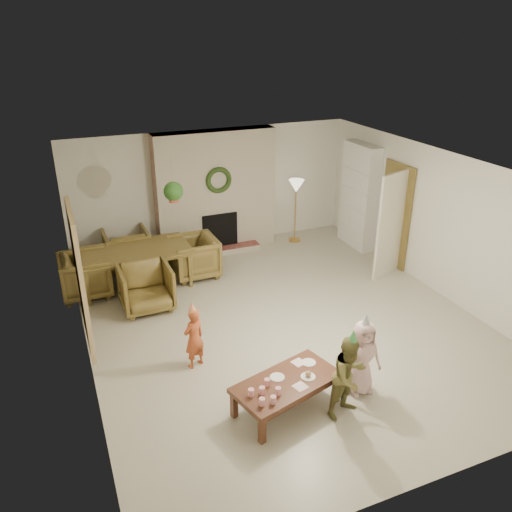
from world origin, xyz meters
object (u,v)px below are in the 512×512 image
dining_table (136,269)px  child_plaid (349,377)px  child_red (194,338)px  dining_chair_right (194,257)px  child_pink (362,357)px  dining_chair_near (146,288)px  coffee_table_top (287,383)px  dining_chair_far (127,249)px  dining_chair_left (85,275)px

dining_table → child_plaid: bearing=-68.8°
child_red → dining_chair_right: bearing=-129.6°
dining_chair_right → child_red: 2.87m
child_red → dining_table: bearing=-107.3°
child_plaid → child_pink: child_plaid is taller
child_plaid → dining_chair_right: bearing=83.1°
dining_chair_near → coffee_table_top: bearing=-71.5°
dining_chair_far → dining_chair_right: bearing=141.3°
dining_chair_near → dining_chair_right: same height
dining_chair_near → dining_chair_left: 1.24m
coffee_table_top → child_pink: bearing=-19.3°
child_plaid → child_pink: 0.48m
dining_chair_right → child_plaid: size_ratio=0.79×
child_red → child_plaid: child_plaid is taller
dining_chair_left → child_pink: size_ratio=0.82×
dining_table → child_plaid: size_ratio=1.86×
dining_chair_right → coffee_table_top: 4.04m
dining_chair_left → dining_table: bearing=-90.0°
dining_table → child_pink: 4.62m
child_plaid → dining_table: bearing=96.4°
dining_chair_left → coffee_table_top: dining_chair_left is taller
dining_table → dining_chair_far: size_ratio=2.34×
child_red → child_plaid: 2.20m
dining_chair_far → dining_chair_left: (-0.87, -0.89, 0.00)m
child_plaid → dining_chair_left: bearing=105.6°
dining_chair_far → child_pink: bearing=112.7°
dining_chair_near → child_plaid: bearing=-64.2°
dining_chair_far → dining_chair_right: 1.41m
dining_chair_right → child_plaid: 4.45m
dining_table → dining_chair_left: dining_chair_left is taller
dining_chair_right → dining_chair_near: bearing=-51.3°
dining_chair_left → child_plaid: size_ratio=0.79×
dining_chair_near → child_pink: bearing=-57.2°
dining_chair_far → child_red: size_ratio=0.94×
coffee_table_top → dining_chair_left: bearing=100.8°
dining_table → dining_chair_near: size_ratio=2.34×
dining_chair_near → dining_chair_left: same height
dining_table → dining_chair_right: 1.10m
child_pink → dining_chair_right: bearing=108.3°
dining_chair_right → coffee_table_top: size_ratio=0.64×
dining_chair_near → child_red: child_red is taller
dining_chair_far → child_pink: child_pink is taller
dining_chair_near → dining_chair_left: (-0.89, 0.87, 0.00)m
dining_table → child_red: (0.30, -2.75, 0.10)m
coffee_table_top → child_red: child_red is taller
coffee_table_top → child_plaid: 0.76m
child_red → child_plaid: size_ratio=0.84×
dining_chair_near → child_plaid: size_ratio=0.79×
dining_table → child_pink: child_pink is taller
coffee_table_top → child_plaid: (0.65, -0.36, 0.16)m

